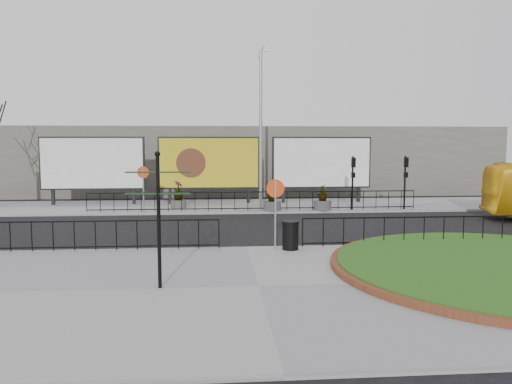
{
  "coord_description": "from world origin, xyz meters",
  "views": [
    {
      "loc": [
        -1.09,
        -17.77,
        3.91
      ],
      "look_at": [
        0.53,
        2.35,
        1.87
      ],
      "focal_mm": 35.0,
      "sensor_mm": 36.0,
      "label": 1
    }
  ],
  "objects": [
    {
      "name": "signal_pole_b",
      "position": [
        9.5,
        9.34,
        2.1
      ],
      "size": [
        0.22,
        0.26,
        3.0
      ],
      "color": "black",
      "rests_on": "pavement_far"
    },
    {
      "name": "grass_lawn",
      "position": [
        7.5,
        -4.0,
        0.23
      ],
      "size": [
        10.0,
        10.0,
        0.22
      ],
      "primitive_type": "cylinder",
      "color": "#205115",
      "rests_on": "pavement_near"
    },
    {
      "name": "railing_near_left",
      "position": [
        -6.0,
        -0.3,
        0.67
      ],
      "size": [
        10.0,
        0.1,
        1.1
      ],
      "primitive_type": null,
      "color": "black",
      "rests_on": "pavement_near"
    },
    {
      "name": "building_backdrop",
      "position": [
        0.0,
        22.0,
        2.5
      ],
      "size": [
        40.0,
        10.0,
        5.0
      ],
      "primitive_type": "cube",
      "color": "#68625B",
      "rests_on": "ground"
    },
    {
      "name": "brick_edge",
      "position": [
        7.5,
        -4.0,
        0.21
      ],
      "size": [
        10.4,
        10.4,
        0.18
      ],
      "primitive_type": "cylinder",
      "color": "brown",
      "rests_on": "pavement_near"
    },
    {
      "name": "pavement_far",
      "position": [
        0.0,
        12.0,
        0.06
      ],
      "size": [
        44.0,
        6.0,
        0.12
      ],
      "primitive_type": "cube",
      "color": "gray",
      "rests_on": "ground"
    },
    {
      "name": "ground",
      "position": [
        0.0,
        0.0,
        0.0
      ],
      "size": [
        90.0,
        90.0,
        0.0
      ],
      "primitive_type": "plane",
      "color": "black",
      "rests_on": "ground"
    },
    {
      "name": "signal_pole_a",
      "position": [
        6.5,
        9.34,
        2.1
      ],
      "size": [
        0.22,
        0.26,
        3.0
      ],
      "color": "black",
      "rests_on": "pavement_far"
    },
    {
      "name": "railing_far",
      "position": [
        1.0,
        9.3,
        0.67
      ],
      "size": [
        18.0,
        0.1,
        1.1
      ],
      "primitive_type": null,
      "color": "black",
      "rests_on": "pavement_far"
    },
    {
      "name": "billboard_right",
      "position": [
        5.5,
        12.97,
        2.6
      ],
      "size": [
        6.2,
        0.31,
        4.1
      ],
      "color": "black",
      "rests_on": "pavement_far"
    },
    {
      "name": "railing_near_right",
      "position": [
        6.5,
        -0.3,
        0.67
      ],
      "size": [
        9.0,
        0.1,
        1.1
      ],
      "primitive_type": null,
      "color": "black",
      "rests_on": "pavement_near"
    },
    {
      "name": "planter_c",
      "position": [
        4.82,
        9.41,
        0.61
      ],
      "size": [
        0.99,
        0.99,
        1.44
      ],
      "color": "#4C4C4F",
      "rests_on": "pavement_far"
    },
    {
      "name": "pavement_near",
      "position": [
        0.0,
        -5.0,
        0.06
      ],
      "size": [
        30.0,
        10.0,
        0.12
      ],
      "primitive_type": "cube",
      "color": "gray",
      "rests_on": "ground"
    },
    {
      "name": "fingerpost_sign",
      "position": [
        -2.56,
        -4.93,
        2.26
      ],
      "size": [
        1.67,
        0.3,
        3.55
      ],
      "rotation": [
        0.0,
        0.0,
        -0.09
      ],
      "color": "black",
      "rests_on": "pavement_near"
    },
    {
      "name": "planter_b",
      "position": [
        2.0,
        9.4,
        0.68
      ],
      "size": [
        0.98,
        0.98,
        1.52
      ],
      "color": "#4C4C4F",
      "rests_on": "pavement_far"
    },
    {
      "name": "lamp_post",
      "position": [
        1.51,
        11.0,
        4.83
      ],
      "size": [
        0.74,
        0.18,
        9.23
      ],
      "color": "gray",
      "rests_on": "pavement_far"
    },
    {
      "name": "speed_sign_far",
      "position": [
        -5.0,
        9.4,
        1.92
      ],
      "size": [
        0.64,
        0.07,
        2.47
      ],
      "color": "gray",
      "rests_on": "pavement_far"
    },
    {
      "name": "planter_a",
      "position": [
        -3.26,
        11.0,
        0.77
      ],
      "size": [
        0.88,
        0.88,
        1.55
      ],
      "color": "#4C4C4F",
      "rests_on": "pavement_far"
    },
    {
      "name": "billboard_left",
      "position": [
        -8.5,
        12.97,
        2.6
      ],
      "size": [
        6.2,
        0.31,
        4.1
      ],
      "color": "black",
      "rests_on": "pavement_far"
    },
    {
      "name": "speed_sign_near",
      "position": [
        1.0,
        -0.4,
        1.92
      ],
      "size": [
        0.64,
        0.07,
        2.47
      ],
      "color": "gray",
      "rests_on": "pavement_near"
    },
    {
      "name": "billboard_mid",
      "position": [
        -1.5,
        12.97,
        2.6
      ],
      "size": [
        6.2,
        0.31,
        4.1
      ],
      "color": "black",
      "rests_on": "pavement_far"
    },
    {
      "name": "litter_bin",
      "position": [
        1.51,
        -0.6,
        0.63
      ],
      "size": [
        0.61,
        0.61,
        1.02
      ],
      "color": "black",
      "rests_on": "pavement_near"
    }
  ]
}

